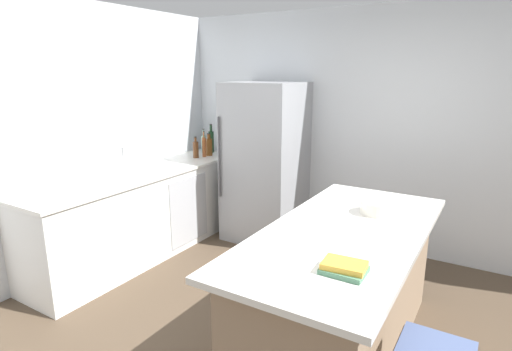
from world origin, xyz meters
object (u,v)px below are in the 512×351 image
Objects in this scene: wine_bottle at (211,141)px; syrup_bottle at (196,149)px; kitchen_island at (342,290)px; whiskey_bottle at (209,146)px; gin_bottle at (204,144)px; mixing_bowl at (378,207)px; sink_faucet at (124,160)px; cookbook_stack at (344,268)px; refrigerator at (265,163)px; vinegar_bottle at (204,147)px.

wine_bottle is 0.38m from syrup_bottle.
syrup_bottle reaches higher than kitchen_island.
whiskey_bottle reaches higher than syrup_bottle.
gin_bottle reaches higher than mixing_bowl.
wine_bottle is 2.79m from mixing_bowl.
sink_faucet is 2.77m from cookbook_stack.
sink_faucet is at bearing -91.13° from wine_bottle.
cookbook_stack is at bearing -71.16° from kitchen_island.
wine_bottle is 0.21m from whiskey_bottle.
whiskey_bottle is (0.13, 1.23, -0.04)m from sink_faucet.
gin_bottle is 0.17m from whiskey_bottle.
kitchen_island is 2.80m from whiskey_bottle.
gin_bottle is 2.79m from mixing_bowl.
kitchen_island is 2.97m from gin_bottle.
sink_faucet is 1.41m from wine_bottle.
kitchen_island is 6.78× the size of gin_bottle.
wine_bottle is 1.31× the size of whiskey_bottle.
whiskey_bottle is 1.10× the size of mixing_bowl.
sink_faucet is 1.07× the size of whiskey_bottle.
sink_faucet is (-2.43, 0.27, 0.61)m from kitchen_island.
cookbook_stack is at bearing -51.02° from refrigerator.
refrigerator reaches higher than kitchen_island.
syrup_bottle is (-2.35, 1.31, 0.56)m from kitchen_island.
sink_faucet reaches higher than mixing_bowl.
sink_faucet is at bearing -89.20° from gin_bottle.
refrigerator is 6.99× the size of syrup_bottle.
sink_faucet reaches higher than cookbook_stack.
wine_bottle is at bearing 97.72° from syrup_bottle.
refrigerator reaches higher than whiskey_bottle.
syrup_bottle is at bearing 85.65° from sink_faucet.
vinegar_bottle reaches higher than whiskey_bottle.
kitchen_island is at bearing -35.01° from wine_bottle.
gin_bottle is (-0.05, -0.10, -0.03)m from wine_bottle.
wine_bottle is at bearing 144.99° from kitchen_island.
sink_faucet is 0.82× the size of wine_bottle.
vinegar_bottle is 1.27× the size of mixing_bowl.
wine_bottle reaches higher than mixing_bowl.
wine_bottle is at bearing 153.48° from mixing_bowl.
sink_faucet reaches higher than kitchen_island.
gin_bottle is at bearing 140.68° from cookbook_stack.
syrup_bottle is (0.10, -0.28, -0.02)m from gin_bottle.
gin_bottle is (-0.95, 0.07, 0.12)m from refrigerator.
kitchen_island is 5.75× the size of wine_bottle.
mixing_bowl is at bearing -34.15° from refrigerator.
vinegar_bottle is at bearing 83.36° from sink_faucet.
wine_bottle is 1.55× the size of cookbook_stack.
kitchen_island is at bearing -33.16° from whiskey_bottle.
whiskey_bottle is at bearing -60.36° from wine_bottle.
cookbook_stack is (2.60, -2.26, -0.12)m from wine_bottle.
refrigerator reaches higher than gin_bottle.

